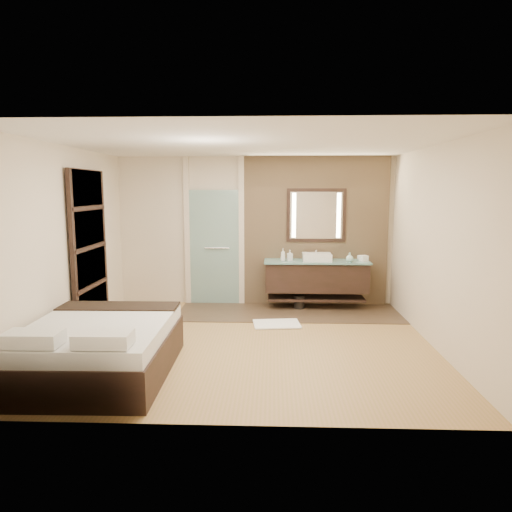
{
  "coord_description": "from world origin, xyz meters",
  "views": [
    {
      "loc": [
        0.33,
        -6.09,
        2.11
      ],
      "look_at": [
        0.08,
        0.6,
        1.13
      ],
      "focal_mm": 32.0,
      "sensor_mm": 36.0,
      "label": 1
    }
  ],
  "objects_px": {
    "vanity": "(316,276)",
    "waste_bin": "(299,302)",
    "mirror_unit": "(316,215)",
    "bed": "(99,348)"
  },
  "relations": [
    {
      "from": "waste_bin",
      "to": "vanity",
      "type": "bearing_deg",
      "value": 12.67
    },
    {
      "from": "vanity",
      "to": "mirror_unit",
      "type": "distance_m",
      "value": 1.1
    },
    {
      "from": "vanity",
      "to": "waste_bin",
      "type": "relative_size",
      "value": 7.66
    },
    {
      "from": "bed",
      "to": "waste_bin",
      "type": "height_order",
      "value": "bed"
    },
    {
      "from": "mirror_unit",
      "to": "bed",
      "type": "height_order",
      "value": "mirror_unit"
    },
    {
      "from": "bed",
      "to": "waste_bin",
      "type": "distance_m",
      "value": 3.88
    },
    {
      "from": "mirror_unit",
      "to": "bed",
      "type": "bearing_deg",
      "value": -129.68
    },
    {
      "from": "mirror_unit",
      "to": "waste_bin",
      "type": "bearing_deg",
      "value": -134.64
    },
    {
      "from": "bed",
      "to": "vanity",
      "type": "bearing_deg",
      "value": 47.25
    },
    {
      "from": "vanity",
      "to": "bed",
      "type": "bearing_deg",
      "value": -131.8
    }
  ]
}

